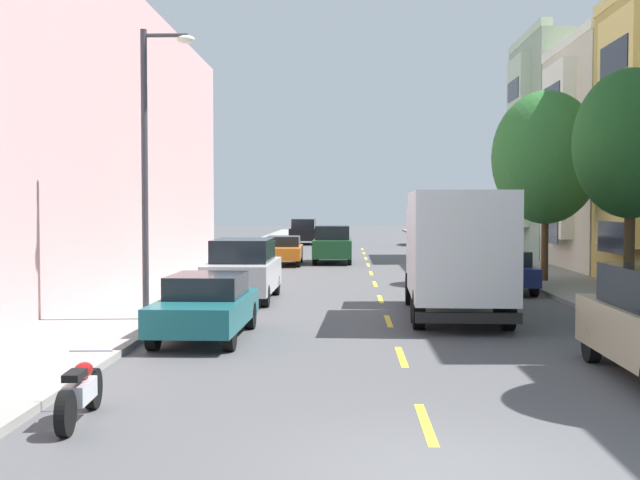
# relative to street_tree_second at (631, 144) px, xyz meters

# --- Properties ---
(ground_plane) EXTENTS (160.00, 160.00, 0.00)m
(ground_plane) POSITION_rel_street_tree_second_xyz_m (-6.40, 17.12, -4.59)
(ground_plane) COLOR #4C4C4F
(sidewalk_left) EXTENTS (3.20, 120.00, 0.14)m
(sidewalk_left) POSITION_rel_street_tree_second_xyz_m (-13.50, 15.12, -4.52)
(sidewalk_left) COLOR gray
(sidewalk_left) RESTS_ON ground_plane
(sidewalk_right) EXTENTS (3.20, 120.00, 0.14)m
(sidewalk_right) POSITION_rel_street_tree_second_xyz_m (0.70, 15.12, -4.52)
(sidewalk_right) COLOR gray
(sidewalk_right) RESTS_ON ground_plane
(lane_centerline_dashes) EXTENTS (0.14, 47.20, 0.01)m
(lane_centerline_dashes) POSITION_rel_street_tree_second_xyz_m (-6.40, 11.62, -4.59)
(lane_centerline_dashes) COLOR yellow
(lane_centerline_dashes) RESTS_ON ground_plane
(street_tree_second) EXTENTS (3.01, 3.01, 6.45)m
(street_tree_second) POSITION_rel_street_tree_second_xyz_m (0.00, 0.00, 0.00)
(street_tree_second) COLOR #47331E
(street_tree_second) RESTS_ON sidewalk_right
(street_tree_third) EXTENTS (4.03, 4.03, 7.14)m
(street_tree_third) POSITION_rel_street_tree_second_xyz_m (0.00, 9.30, 0.18)
(street_tree_third) COLOR #47331E
(street_tree_third) RESTS_ON sidewalk_right
(street_lamp) EXTENTS (1.35, 0.28, 7.18)m
(street_lamp) POSITION_rel_street_tree_second_xyz_m (-12.35, -1.66, -0.32)
(street_lamp) COLOR #38383D
(street_lamp) RESTS_ON sidewalk_left
(delivery_box_truck) EXTENTS (2.63, 7.11, 3.33)m
(delivery_box_truck) POSITION_rel_street_tree_second_xyz_m (-4.61, -0.16, -2.71)
(delivery_box_truck) COLOR white
(delivery_box_truck) RESTS_ON ground_plane
(parked_sedan_orange) EXTENTS (1.89, 4.54, 1.43)m
(parked_sedan_orange) POSITION_rel_street_tree_second_xyz_m (-10.63, 19.08, -3.84)
(parked_sedan_orange) COLOR orange
(parked_sedan_orange) RESTS_ON ground_plane
(parked_suv_silver) EXTENTS (2.00, 4.82, 1.93)m
(parked_suv_silver) POSITION_rel_street_tree_second_xyz_m (-10.70, 3.57, -3.61)
(parked_suv_silver) COLOR #B2B5BA
(parked_suv_silver) RESTS_ON ground_plane
(parked_sedan_navy) EXTENTS (1.84, 4.51, 1.43)m
(parked_sedan_navy) POSITION_rel_street_tree_second_xyz_m (-2.13, 6.52, -3.84)
(parked_sedan_navy) COLOR navy
(parked_sedan_navy) RESTS_ON ground_plane
(parked_hatchback_white) EXTENTS (1.79, 4.02, 1.50)m
(parked_hatchback_white) POSITION_rel_street_tree_second_xyz_m (-2.05, 18.64, -3.84)
(parked_hatchback_white) COLOR silver
(parked_hatchback_white) RESTS_ON ground_plane
(parked_sedan_teal) EXTENTS (1.90, 4.54, 1.43)m
(parked_sedan_teal) POSITION_rel_street_tree_second_xyz_m (-10.63, -3.77, -3.84)
(parked_sedan_teal) COLOR #195B60
(parked_sedan_teal) RESTS_ON ground_plane
(parked_suv_black) EXTENTS (2.03, 4.83, 1.93)m
(parked_suv_black) POSITION_rel_street_tree_second_xyz_m (-10.73, 41.03, -3.61)
(parked_suv_black) COLOR black
(parked_suv_black) RESTS_ON ground_plane
(parked_sedan_red) EXTENTS (1.89, 4.53, 1.43)m
(parked_sedan_red) POSITION_rel_street_tree_second_xyz_m (-1.94, 40.01, -3.84)
(parked_sedan_red) COLOR #AD1E1E
(parked_sedan_red) RESTS_ON ground_plane
(moving_forest_sedan) EXTENTS (1.95, 4.80, 1.93)m
(moving_forest_sedan) POSITION_rel_street_tree_second_xyz_m (-8.20, 20.56, -3.61)
(moving_forest_sedan) COLOR #194C28
(moving_forest_sedan) RESTS_ON ground_plane
(parked_motorcycle) EXTENTS (0.62, 2.05, 0.90)m
(parked_motorcycle) POSITION_rel_street_tree_second_xyz_m (-11.15, -10.91, -4.18)
(parked_motorcycle) COLOR black
(parked_motorcycle) RESTS_ON ground_plane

